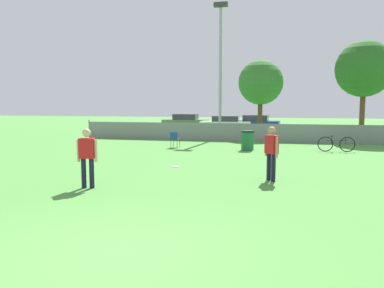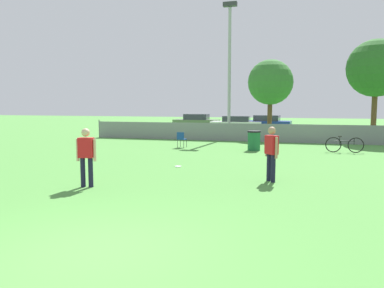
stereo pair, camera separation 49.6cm
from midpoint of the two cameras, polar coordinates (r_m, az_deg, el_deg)
ground_plane at (r=6.02m, az=-12.00°, el=-16.16°), size 120.00×120.00×0.00m
fence_backline at (r=23.11m, az=9.69°, el=1.72°), size 20.97×0.07×1.21m
light_pole at (r=25.39m, az=6.31°, el=12.68°), size 0.90×0.36×8.88m
tree_near_pole at (r=26.39m, az=12.40°, el=9.14°), size 3.06×3.06×5.30m
tree_far_right at (r=25.77m, az=26.77°, el=10.25°), size 3.48×3.48×6.19m
player_defender_red at (r=10.52m, az=-14.53°, el=-1.38°), size 0.55×0.29×1.62m
player_thrower_red at (r=11.20m, az=13.25°, el=-0.90°), size 0.42×0.45×1.62m
frisbee_disc at (r=13.64m, az=-1.10°, el=-3.43°), size 0.25×0.25×0.03m
folding_chair_sideline at (r=19.60m, az=-0.90°, el=0.87°), size 0.45×0.46×0.82m
bicycle_sideline at (r=19.08m, az=22.92°, el=-0.10°), size 1.72×0.44×0.78m
trash_bin at (r=18.68m, az=10.18°, el=0.52°), size 0.64×0.64×0.97m
parked_car_olive at (r=34.75m, az=1.10°, el=3.42°), size 4.21×1.89×1.38m
parked_car_white at (r=32.16m, az=7.22°, el=3.11°), size 4.34×2.03×1.28m
parked_car_blue at (r=32.73m, az=11.77°, el=3.14°), size 4.10×2.05×1.35m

